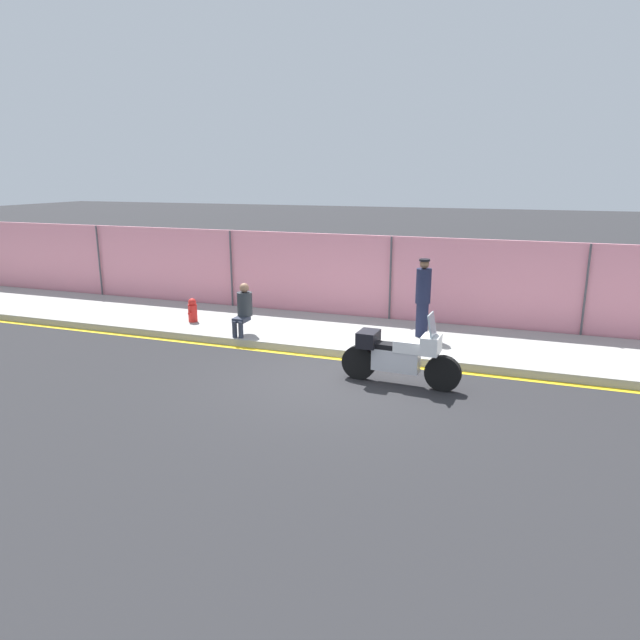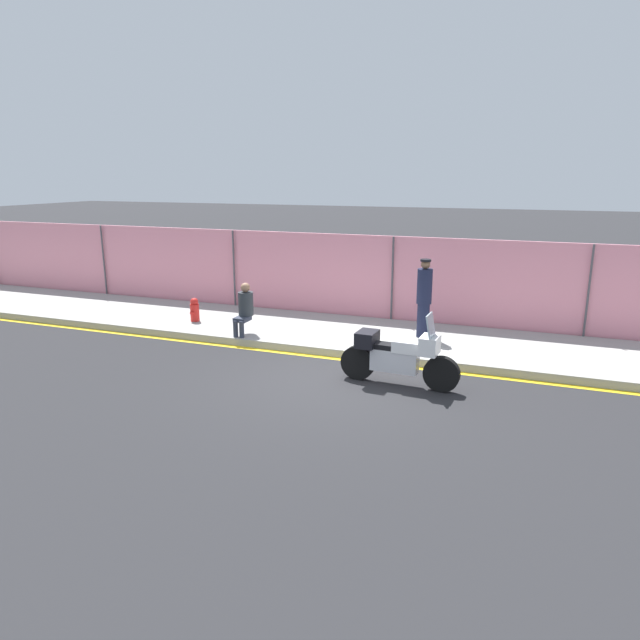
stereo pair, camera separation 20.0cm
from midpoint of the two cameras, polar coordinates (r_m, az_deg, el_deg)
ground_plane at (r=11.27m, az=2.27°, el=-5.93°), size 120.00×120.00×0.00m
sidewalk at (r=13.84m, az=6.00°, el=-1.74°), size 34.75×3.11×0.18m
curb_paint_stripe at (r=12.35m, az=4.03°, el=-4.10°), size 34.75×0.18×0.01m
storefront_fence at (r=15.15m, az=7.70°, el=3.87°), size 33.01×0.17×2.36m
motorcycle at (r=10.90m, az=8.30°, el=-3.56°), size 2.32×0.58×1.45m
officer_standing at (r=13.50m, az=10.78°, el=2.24°), size 0.35×0.35×1.85m
person_seated_on_curb at (r=13.70m, az=-7.13°, el=1.38°), size 0.36×0.64×1.24m
fire_hydrant at (r=15.20m, az=-12.06°, el=1.01°), size 0.23×0.29×0.62m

